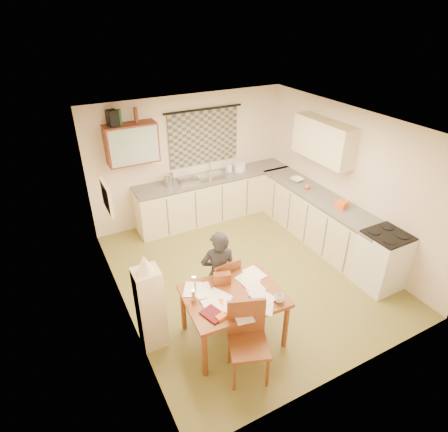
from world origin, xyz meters
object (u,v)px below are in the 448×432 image
person (219,274)px  counter_back (216,197)px  stove (382,260)px  counter_right (319,219)px  chair_far (221,292)px  dining_table (233,316)px  shelf_stand (150,309)px

person → counter_back: bearing=-97.0°
stove → person: 2.60m
counter_back → counter_right: (1.30, -1.70, -0.00)m
counter_back → chair_far: counter_back is taller
counter_back → counter_right: bearing=-52.7°
dining_table → shelf_stand: bearing=161.4°
dining_table → chair_far: bearing=82.2°
shelf_stand → person: bearing=7.0°
counter_right → stove: stove is taller
stove → chair_far: 2.55m
chair_far → counter_right: bearing=-168.7°
counter_right → dining_table: 2.91m
counter_right → shelf_stand: shelf_stand is taller
chair_far → counter_back: bearing=-121.4°
counter_back → counter_right: size_ratio=1.12×
stove → person: size_ratio=0.70×
shelf_stand → counter_right: bearing=15.1°
stove → person: (-2.51, 0.65, 0.21)m
dining_table → chair_far: (0.12, 0.58, -0.10)m
counter_right → stove: (0.00, -1.48, 0.02)m
counter_right → shelf_stand: bearing=-164.9°
counter_right → chair_far: 2.58m
chair_far → shelf_stand: 1.15m
counter_back → person: (-1.21, -2.53, 0.23)m
shelf_stand → stove: bearing=-8.4°
counter_back → stove: (1.30, -3.18, 0.02)m
counter_back → person: 2.81m
shelf_stand → chair_far: bearing=8.9°
stove → dining_table: size_ratio=0.74×
chair_far → person: size_ratio=0.67×
dining_table → chair_far: 0.60m
dining_table → chair_far: chair_far is taller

